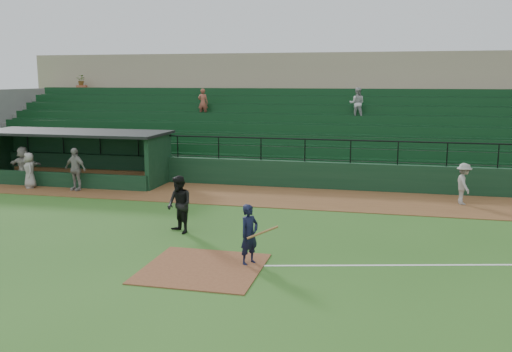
# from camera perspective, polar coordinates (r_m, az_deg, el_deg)

# --- Properties ---
(ground) EXTENTS (90.00, 90.00, 0.00)m
(ground) POSITION_cam_1_polar(r_m,az_deg,el_deg) (15.40, -4.33, -8.32)
(ground) COLOR #2C5A1D
(ground) RESTS_ON ground
(warning_track) EXTENTS (40.00, 4.00, 0.03)m
(warning_track) POSITION_cam_1_polar(r_m,az_deg,el_deg) (22.88, 1.73, -2.14)
(warning_track) COLOR brown
(warning_track) RESTS_ON ground
(home_plate_dirt) EXTENTS (3.00, 3.00, 0.03)m
(home_plate_dirt) POSITION_cam_1_polar(r_m,az_deg,el_deg) (14.50, -5.54, -9.46)
(home_plate_dirt) COLOR brown
(home_plate_dirt) RESTS_ON ground
(stadium_structure) EXTENTS (38.00, 13.08, 6.40)m
(stadium_structure) POSITION_cam_1_polar(r_m,az_deg,el_deg) (30.81, 4.93, 5.28)
(stadium_structure) COLOR #10311B
(stadium_structure) RESTS_ON ground
(dugout) EXTENTS (8.90, 3.20, 2.42)m
(dugout) POSITION_cam_1_polar(r_m,az_deg,el_deg) (27.67, -17.77, 2.28)
(dugout) COLOR #10311B
(dugout) RESTS_ON ground
(batter_at_plate) EXTENTS (1.11, 0.72, 1.62)m
(batter_at_plate) POSITION_cam_1_polar(r_m,az_deg,el_deg) (14.52, -0.69, -6.07)
(batter_at_plate) COLOR black
(batter_at_plate) RESTS_ON ground
(umpire) EXTENTS (1.13, 1.09, 1.83)m
(umpire) POSITION_cam_1_polar(r_m,az_deg,el_deg) (17.60, -7.92, -2.95)
(umpire) COLOR black
(umpire) RESTS_ON ground
(runner) EXTENTS (0.76, 1.12, 1.61)m
(runner) POSITION_cam_1_polar(r_m,az_deg,el_deg) (22.75, 20.65, -0.76)
(runner) COLOR gray
(runner) RESTS_ON warning_track
(dugout_player_a) EXTENTS (1.16, 0.66, 1.87)m
(dugout_player_a) POSITION_cam_1_polar(r_m,az_deg,el_deg) (25.20, -18.17, 0.69)
(dugout_player_a) COLOR #9A9590
(dugout_player_a) RESTS_ON warning_track
(dugout_player_b) EXTENTS (0.90, 0.91, 1.58)m
(dugout_player_b) POSITION_cam_1_polar(r_m,az_deg,el_deg) (26.50, -22.35, 0.56)
(dugout_player_b) COLOR #9C9792
(dugout_player_b) RESTS_ON warning_track
(dugout_player_c) EXTENTS (1.66, 0.61, 1.76)m
(dugout_player_c) POSITION_cam_1_polar(r_m,az_deg,el_deg) (27.42, -22.90, 1.00)
(dugout_player_c) COLOR #A19C97
(dugout_player_c) RESTS_ON warning_track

